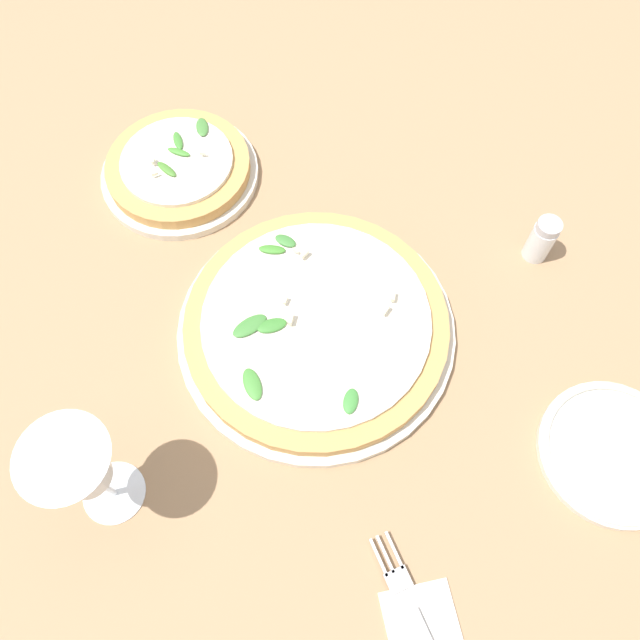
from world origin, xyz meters
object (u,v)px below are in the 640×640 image
Objects in this scene: fork at (424,637)px; side_plate_white at (614,452)px; shaker_pepper at (542,240)px; pizza_personal_side at (179,169)px; pizza_arugula_main at (320,325)px; wine_glass at (78,469)px.

fork is 1.24× the size of side_plate_white.
shaker_pepper is (0.27, -0.03, 0.02)m from side_plate_white.
pizza_personal_side reaches higher than side_plate_white.
shaker_pepper is at bearing -120.59° from pizza_personal_side.
pizza_personal_side is 1.30× the size of side_plate_white.
shaker_pepper is at bearing -83.72° from pizza_arugula_main.
wine_glass is at bearing 78.94° from side_plate_white.
wine_glass is 0.37m from fork.
pizza_arugula_main is at bearing 96.28° from shaker_pepper.
side_plate_white is at bearing -130.63° from pizza_arugula_main.
wine_glass reaches higher than shaker_pepper.
pizza_arugula_main is 0.30m from shaker_pepper.
wine_glass is at bearing 43.15° from fork.
pizza_arugula_main reaches higher than side_plate_white.
pizza_personal_side is at bearing 3.67° from fork.
side_plate_white is 2.48× the size of shaker_pepper.
shaker_pepper is (0.38, -0.29, 0.03)m from fork.
pizza_arugula_main is at bearing -6.63° from fork.
shaker_pepper is (0.03, -0.30, 0.02)m from pizza_arugula_main.
shaker_pepper is (0.16, -0.57, -0.08)m from wine_glass.
side_plate_white is at bearing -74.31° from fork.
shaker_pepper reaches higher than pizza_personal_side.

